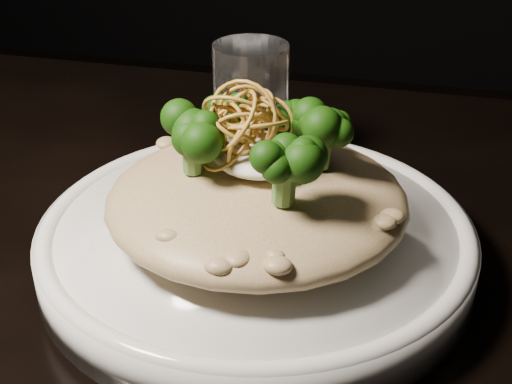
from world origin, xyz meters
TOP-DOWN VIEW (x-y plane):
  - table at (0.00, 0.00)m, footprint 1.10×0.80m
  - plate at (0.09, 0.04)m, footprint 0.29×0.29m
  - risotto at (0.10, 0.03)m, footprint 0.20×0.20m
  - broccoli at (0.10, 0.04)m, footprint 0.12×0.12m
  - cheese at (0.10, 0.04)m, footprint 0.06×0.06m
  - shallots at (0.09, 0.04)m, footprint 0.05×0.05m
  - drinking_glass at (0.05, 0.18)m, footprint 0.08×0.08m

SIDE VIEW (x-z plane):
  - table at x=0.00m, z-range 0.29..1.04m
  - plate at x=0.09m, z-range 0.75..0.78m
  - risotto at x=0.10m, z-range 0.78..0.82m
  - drinking_glass at x=0.05m, z-range 0.75..0.86m
  - cheese at x=0.10m, z-range 0.82..0.84m
  - broccoli at x=0.10m, z-range 0.82..0.87m
  - shallots at x=0.09m, z-range 0.84..0.87m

